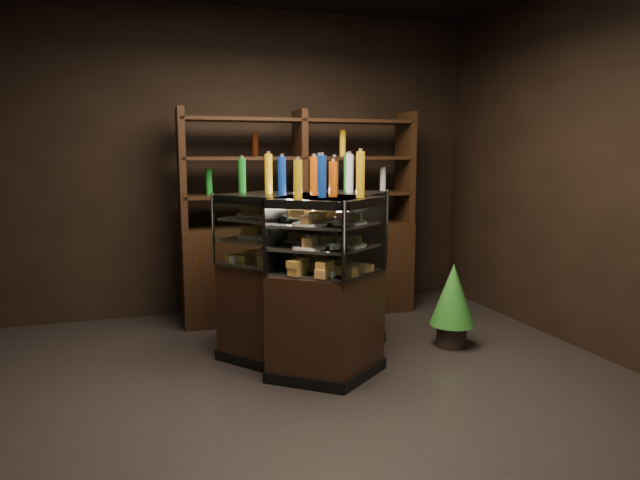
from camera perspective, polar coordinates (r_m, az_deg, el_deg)
The scene contains 7 objects.
ground at distance 3.73m, azimuth -1.56°, elevation -16.69°, with size 5.00×5.00×0.00m, color black.
room_shell at distance 3.38m, azimuth -1.70°, elevation 14.52°, with size 5.02×5.02×3.01m.
display_case at distance 4.36m, azimuth -0.52°, elevation -6.69°, with size 1.46×1.31×1.30m.
food_display at distance 4.25m, azimuth -0.53°, elevation 0.77°, with size 1.08×0.97×0.41m.
bottles_top at distance 4.21m, azimuth -0.55°, elevation 6.45°, with size 0.92×0.83×0.30m.
potted_conifer at distance 4.85m, azimuth 13.16°, elevation -5.20°, with size 0.37×0.37×0.79m.
back_shelving at distance 5.58m, azimuth -1.97°, elevation -1.51°, with size 2.28×0.45×2.00m.
Camera 1 is at (-0.95, -3.23, 1.60)m, focal length 32.00 mm.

